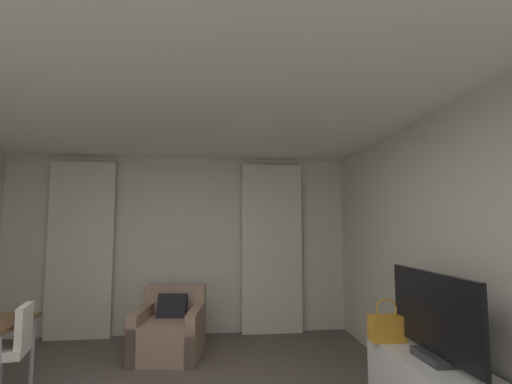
{
  "coord_description": "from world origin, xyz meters",
  "views": [
    {
      "loc": [
        0.55,
        -2.68,
        1.58
      ],
      "look_at": [
        0.97,
        1.28,
        1.94
      ],
      "focal_mm": 26.19,
      "sensor_mm": 36.0,
      "label": 1
    }
  ],
  "objects_px": {
    "desk_chair": "(5,364)",
    "tv_flatscreen": "(433,318)",
    "handbag_primary": "(387,327)",
    "armchair": "(170,332)"
  },
  "relations": [
    {
      "from": "desk_chair",
      "to": "tv_flatscreen",
      "type": "distance_m",
      "value": 3.56
    },
    {
      "from": "armchair",
      "to": "tv_flatscreen",
      "type": "height_order",
      "value": "tv_flatscreen"
    },
    {
      "from": "desk_chair",
      "to": "tv_flatscreen",
      "type": "bearing_deg",
      "value": -13.44
    },
    {
      "from": "desk_chair",
      "to": "handbag_primary",
      "type": "bearing_deg",
      "value": -5.86
    },
    {
      "from": "desk_chair",
      "to": "tv_flatscreen",
      "type": "height_order",
      "value": "tv_flatscreen"
    },
    {
      "from": "armchair",
      "to": "tv_flatscreen",
      "type": "distance_m",
      "value": 3.07
    },
    {
      "from": "handbag_primary",
      "to": "tv_flatscreen",
      "type": "bearing_deg",
      "value": -73.58
    },
    {
      "from": "desk_chair",
      "to": "handbag_primary",
      "type": "height_order",
      "value": "handbag_primary"
    },
    {
      "from": "armchair",
      "to": "tv_flatscreen",
      "type": "bearing_deg",
      "value": -43.41
    },
    {
      "from": "handbag_primary",
      "to": "desk_chair",
      "type": "bearing_deg",
      "value": 174.14
    }
  ]
}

